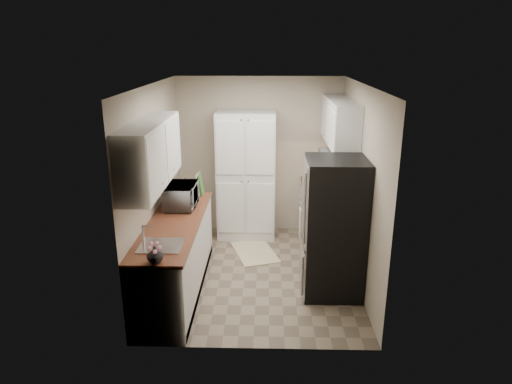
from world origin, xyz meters
TOP-DOWN VIEW (x-y plane):
  - ground at (0.00, 0.00)m, footprint 3.20×3.20m
  - room_shell at (-0.02, -0.01)m, footprint 2.64×3.24m
  - pantry_cabinet at (-0.20, 1.32)m, footprint 0.90×0.55m
  - base_cabinet_left at (-0.99, -0.43)m, footprint 0.60×2.30m
  - countertop_left at (-0.99, -0.43)m, footprint 0.63×2.33m
  - base_cabinet_right at (0.99, 1.19)m, footprint 0.60×0.80m
  - countertop_right at (0.99, 1.19)m, footprint 0.63×0.83m
  - electric_range at (0.97, 0.39)m, footprint 0.71×0.78m
  - refrigerator at (0.94, -0.41)m, footprint 0.70×0.72m
  - microwave at (-0.99, 0.08)m, footprint 0.38×0.55m
  - wine_bottle at (-0.98, 0.36)m, footprint 0.07×0.07m
  - flower_vase at (-0.96, -1.52)m, footprint 0.19×0.19m
  - cutting_board at (-0.81, 0.63)m, footprint 0.03×0.25m
  - toaster_oven at (1.05, 1.15)m, footprint 0.37×0.45m
  - fruit_basket at (1.04, 1.17)m, footprint 0.32×0.32m
  - kitchen_mat at (-0.05, 0.66)m, footprint 0.78×0.99m

SIDE VIEW (x-z plane):
  - ground at x=0.00m, z-range 0.00..0.00m
  - kitchen_mat at x=-0.05m, z-range 0.00..0.01m
  - base_cabinet_left at x=-0.99m, z-range 0.00..0.88m
  - base_cabinet_right at x=0.99m, z-range 0.00..0.88m
  - electric_range at x=0.97m, z-range -0.09..1.04m
  - refrigerator at x=0.94m, z-range 0.00..1.70m
  - countertop_left at x=-0.99m, z-range 0.88..0.92m
  - countertop_right at x=0.99m, z-range 0.88..0.92m
  - pantry_cabinet at x=-0.20m, z-range 0.00..2.00m
  - flower_vase at x=-0.96m, z-range 0.92..1.09m
  - toaster_oven at x=1.05m, z-range 0.92..1.16m
  - wine_bottle at x=-0.98m, z-range 0.92..1.20m
  - microwave at x=-0.99m, z-range 0.92..1.22m
  - cutting_board at x=-0.81m, z-range 0.92..1.23m
  - fruit_basket at x=1.04m, z-range 1.16..1.29m
  - room_shell at x=-0.02m, z-range 0.37..2.89m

